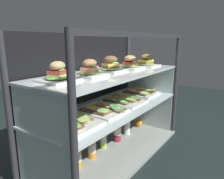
{
  "coord_description": "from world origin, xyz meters",
  "views": [
    {
      "loc": [
        -1.28,
        -0.9,
        0.9
      ],
      "look_at": [
        0.0,
        0.0,
        0.53
      ],
      "focal_mm": 34.39,
      "sensor_mm": 36.0,
      "label": 1
    }
  ],
  "objects_px": {
    "open_sandwich_tray_left_of_center": "(124,100)",
    "juice_bottle_front_right_end": "(117,130)",
    "juice_bottle_front_fourth": "(56,168)",
    "plated_roll_sandwich_center": "(111,66)",
    "open_sandwich_tray_far_right": "(102,109)",
    "plated_roll_sandwich_mid_left": "(90,70)",
    "orange_fruit_beside_bottles": "(139,123)",
    "plated_roll_sandwich_far_left": "(130,64)",
    "open_sandwich_tray_right_of_center": "(71,122)",
    "plated_roll_sandwich_left_of_center": "(58,75)",
    "plated_roll_sandwich_mid_right": "(146,62)",
    "juice_bottle_back_center": "(77,156)",
    "open_sandwich_tray_mid_left": "(140,92)",
    "juice_bottle_near_post": "(92,146)",
    "juice_bottle_front_second": "(127,126)",
    "juice_bottle_front_middle": "(103,137)"
  },
  "relations": [
    {
      "from": "open_sandwich_tray_left_of_center",
      "to": "juice_bottle_front_right_end",
      "type": "distance_m",
      "value": 0.3
    },
    {
      "from": "juice_bottle_front_fourth",
      "to": "plated_roll_sandwich_center",
      "type": "bearing_deg",
      "value": -6.76
    },
    {
      "from": "plated_roll_sandwich_center",
      "to": "open_sandwich_tray_far_right",
      "type": "bearing_deg",
      "value": -165.95
    },
    {
      "from": "juice_bottle_front_fourth",
      "to": "open_sandwich_tray_left_of_center",
      "type": "bearing_deg",
      "value": -7.58
    },
    {
      "from": "plated_roll_sandwich_mid_left",
      "to": "plated_roll_sandwich_center",
      "type": "bearing_deg",
      "value": 3.1
    },
    {
      "from": "plated_roll_sandwich_mid_left",
      "to": "orange_fruit_beside_bottles",
      "type": "height_order",
      "value": "plated_roll_sandwich_mid_left"
    },
    {
      "from": "plated_roll_sandwich_far_left",
      "to": "open_sandwich_tray_right_of_center",
      "type": "distance_m",
      "value": 0.73
    },
    {
      "from": "plated_roll_sandwich_mid_left",
      "to": "open_sandwich_tray_right_of_center",
      "type": "xyz_separation_m",
      "value": [
        -0.2,
        -0.02,
        -0.29
      ]
    },
    {
      "from": "plated_roll_sandwich_left_of_center",
      "to": "plated_roll_sandwich_mid_left",
      "type": "distance_m",
      "value": 0.23
    },
    {
      "from": "open_sandwich_tray_left_of_center",
      "to": "juice_bottle_front_right_end",
      "type": "xyz_separation_m",
      "value": [
        0.02,
        0.07,
        -0.29
      ]
    },
    {
      "from": "juice_bottle_front_fourth",
      "to": "juice_bottle_front_right_end",
      "type": "relative_size",
      "value": 0.93
    },
    {
      "from": "open_sandwich_tray_right_of_center",
      "to": "orange_fruit_beside_bottles",
      "type": "relative_size",
      "value": 4.5
    },
    {
      "from": "plated_roll_sandwich_mid_right",
      "to": "plated_roll_sandwich_mid_left",
      "type": "bearing_deg",
      "value": 176.42
    },
    {
      "from": "juice_bottle_back_center",
      "to": "plated_roll_sandwich_center",
      "type": "bearing_deg",
      "value": -7.66
    },
    {
      "from": "plated_roll_sandwich_mid_left",
      "to": "juice_bottle_front_right_end",
      "type": "distance_m",
      "value": 0.72
    },
    {
      "from": "open_sandwich_tray_far_right",
      "to": "juice_bottle_front_right_end",
      "type": "bearing_deg",
      "value": 15.31
    },
    {
      "from": "open_sandwich_tray_left_of_center",
      "to": "open_sandwich_tray_mid_left",
      "type": "distance_m",
      "value": 0.3
    },
    {
      "from": "juice_bottle_near_post",
      "to": "plated_roll_sandwich_mid_right",
      "type": "bearing_deg",
      "value": -9.73
    },
    {
      "from": "juice_bottle_near_post",
      "to": "plated_roll_sandwich_mid_left",
      "type": "bearing_deg",
      "value": -140.31
    },
    {
      "from": "open_sandwich_tray_far_right",
      "to": "plated_roll_sandwich_mid_right",
      "type": "bearing_deg",
      "value": -1.73
    },
    {
      "from": "open_sandwich_tray_mid_left",
      "to": "juice_bottle_near_post",
      "type": "distance_m",
      "value": 0.69
    },
    {
      "from": "plated_roll_sandwich_left_of_center",
      "to": "juice_bottle_front_second",
      "type": "height_order",
      "value": "plated_roll_sandwich_left_of_center"
    },
    {
      "from": "plated_roll_sandwich_center",
      "to": "juice_bottle_front_middle",
      "type": "xyz_separation_m",
      "value": [
        -0.01,
        0.07,
        -0.58
      ]
    },
    {
      "from": "plated_roll_sandwich_far_left",
      "to": "open_sandwich_tray_far_right",
      "type": "relative_size",
      "value": 0.57
    },
    {
      "from": "plated_roll_sandwich_mid_right",
      "to": "orange_fruit_beside_bottles",
      "type": "distance_m",
      "value": 0.65
    },
    {
      "from": "juice_bottle_front_fourth",
      "to": "plated_roll_sandwich_mid_left",
      "type": "bearing_deg",
      "value": -16.11
    },
    {
      "from": "juice_bottle_front_middle",
      "to": "juice_bottle_front_second",
      "type": "xyz_separation_m",
      "value": [
        0.34,
        -0.02,
        -0.02
      ]
    },
    {
      "from": "orange_fruit_beside_bottles",
      "to": "plated_roll_sandwich_far_left",
      "type": "bearing_deg",
      "value": -166.56
    },
    {
      "from": "juice_bottle_near_post",
      "to": "juice_bottle_front_second",
      "type": "relative_size",
      "value": 1.29
    },
    {
      "from": "plated_roll_sandwich_left_of_center",
      "to": "plated_roll_sandwich_mid_left",
      "type": "relative_size",
      "value": 1.12
    },
    {
      "from": "juice_bottle_near_post",
      "to": "juice_bottle_front_right_end",
      "type": "xyz_separation_m",
      "value": [
        0.34,
        -0.0,
        0.0
      ]
    },
    {
      "from": "juice_bottle_front_fourth",
      "to": "juice_bottle_back_center",
      "type": "height_order",
      "value": "juice_bottle_back_center"
    },
    {
      "from": "juice_bottle_front_middle",
      "to": "juice_bottle_back_center",
      "type": "bearing_deg",
      "value": -175.56
    },
    {
      "from": "plated_roll_sandwich_left_of_center",
      "to": "juice_bottle_back_center",
      "type": "bearing_deg",
      "value": 8.54
    },
    {
      "from": "juice_bottle_back_center",
      "to": "juice_bottle_front_second",
      "type": "bearing_deg",
      "value": 0.28
    },
    {
      "from": "plated_roll_sandwich_far_left",
      "to": "juice_bottle_front_second",
      "type": "distance_m",
      "value": 0.62
    },
    {
      "from": "plated_roll_sandwich_left_of_center",
      "to": "open_sandwich_tray_right_of_center",
      "type": "distance_m",
      "value": 0.29
    },
    {
      "from": "open_sandwich_tray_right_of_center",
      "to": "juice_bottle_front_fourth",
      "type": "relative_size",
      "value": 1.55
    },
    {
      "from": "plated_roll_sandwich_far_left",
      "to": "juice_bottle_near_post",
      "type": "xyz_separation_m",
      "value": [
        -0.39,
        0.09,
        -0.59
      ]
    },
    {
      "from": "plated_roll_sandwich_left_of_center",
      "to": "open_sandwich_tray_mid_left",
      "type": "relative_size",
      "value": 0.63
    },
    {
      "from": "open_sandwich_tray_right_of_center",
      "to": "juice_bottle_back_center",
      "type": "distance_m",
      "value": 0.33
    },
    {
      "from": "plated_roll_sandwich_center",
      "to": "juice_bottle_near_post",
      "type": "xyz_separation_m",
      "value": [
        -0.18,
        0.05,
        -0.59
      ]
    },
    {
      "from": "plated_roll_sandwich_far_left",
      "to": "open_sandwich_tray_left_of_center",
      "type": "xyz_separation_m",
      "value": [
        -0.07,
        0.01,
        -0.29
      ]
    },
    {
      "from": "plated_roll_sandwich_center",
      "to": "plated_roll_sandwich_mid_right",
      "type": "distance_m",
      "value": 0.47
    },
    {
      "from": "plated_roll_sandwich_mid_right",
      "to": "juice_bottle_front_right_end",
      "type": "distance_m",
      "value": 0.66
    },
    {
      "from": "plated_roll_sandwich_left_of_center",
      "to": "open_sandwich_tray_right_of_center",
      "type": "bearing_deg",
      "value": -63.03
    },
    {
      "from": "plated_roll_sandwich_left_of_center",
      "to": "plated_roll_sandwich_mid_left",
      "type": "bearing_deg",
      "value": -9.61
    },
    {
      "from": "plated_roll_sandwich_mid_right",
      "to": "open_sandwich_tray_right_of_center",
      "type": "distance_m",
      "value": 0.96
    },
    {
      "from": "open_sandwich_tray_mid_left",
      "to": "juice_bottle_front_fourth",
      "type": "distance_m",
      "value": 1.01
    },
    {
      "from": "plated_roll_sandwich_mid_left",
      "to": "open_sandwich_tray_right_of_center",
      "type": "distance_m",
      "value": 0.35
    }
  ]
}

